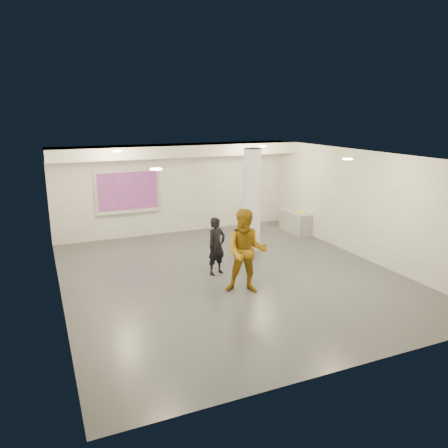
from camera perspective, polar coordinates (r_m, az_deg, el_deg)
name	(u,v)px	position (r m, az deg, el deg)	size (l,w,h in m)	color
floor	(230,276)	(11.08, 0.83, -6.75)	(8.00, 9.00, 0.01)	#393C40
ceiling	(231,156)	(10.38, 0.89, 8.88)	(8.00, 9.00, 0.01)	white
wall_back	(175,189)	(14.77, -6.36, 4.60)	(8.00, 0.01, 3.00)	silver
wall_front	(352,282)	(6.97, 16.37, -7.30)	(8.00, 0.01, 3.00)	silver
wall_left	(56,236)	(9.75, -21.12, -1.46)	(0.01, 9.00, 3.00)	silver
wall_right	(361,204)	(12.77, 17.47, 2.46)	(0.01, 9.00, 3.00)	silver
soffit_band	(179,150)	(14.08, -5.84, 9.56)	(8.00, 1.10, 0.36)	white
downlight_nw	(117,151)	(12.13, -13.78, 9.19)	(0.22, 0.22, 0.02)	#FFE498
downlight_ne	(263,146)	(13.59, 5.08, 10.07)	(0.22, 0.22, 0.02)	#FFE498
downlight_sw	(156,169)	(8.24, -8.89, 7.10)	(0.22, 0.22, 0.02)	#FFE498
downlight_se	(348,159)	(10.26, 15.85, 8.16)	(0.22, 0.22, 0.02)	#FFE498
column	(252,200)	(12.85, 3.66, 3.18)	(0.52, 0.52, 3.00)	white
projection_screen	(128,192)	(14.34, -12.44, 4.16)	(2.10, 0.13, 1.42)	silver
credenza	(296,222)	(15.07, 9.33, 0.27)	(0.51, 1.23, 0.72)	#949799
postit_pad	(299,212)	(14.90, 9.83, 1.56)	(0.22, 0.30, 0.03)	#F0F62F
cardboard_back	(244,243)	(12.78, 2.61, -2.47)	(0.53, 0.05, 0.58)	olive
cardboard_front	(246,246)	(12.49, 2.93, -2.87)	(0.54, 0.05, 0.59)	olive
woman	(217,246)	(10.97, -0.98, -2.90)	(0.54, 0.35, 1.47)	black
man	(246,251)	(9.82, 2.92, -3.59)	(0.94, 0.73, 1.94)	#996911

